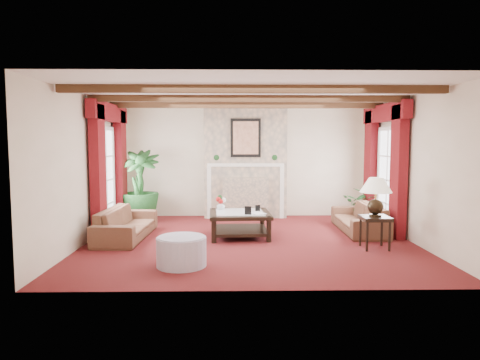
{
  "coord_description": "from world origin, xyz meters",
  "views": [
    {
      "loc": [
        -0.33,
        -7.92,
        1.84
      ],
      "look_at": [
        -0.17,
        0.4,
        1.11
      ],
      "focal_mm": 32.0,
      "sensor_mm": 36.0,
      "label": 1
    }
  ],
  "objects_px": {
    "sofa_left": "(126,218)",
    "ottoman": "(181,252)",
    "potted_palm": "(139,202)",
    "sofa_right": "(359,213)",
    "coffee_table": "(240,224)",
    "side_table": "(375,232)"
  },
  "relations": [
    {
      "from": "sofa_left",
      "to": "potted_palm",
      "type": "bearing_deg",
      "value": 6.05
    },
    {
      "from": "sofa_left",
      "to": "coffee_table",
      "type": "xyz_separation_m",
      "value": [
        2.19,
        0.09,
        -0.15
      ]
    },
    {
      "from": "sofa_right",
      "to": "coffee_table",
      "type": "relative_size",
      "value": 1.67
    },
    {
      "from": "sofa_left",
      "to": "side_table",
      "type": "relative_size",
      "value": 3.55
    },
    {
      "from": "potted_palm",
      "to": "coffee_table",
      "type": "height_order",
      "value": "potted_palm"
    },
    {
      "from": "coffee_table",
      "to": "ottoman",
      "type": "bearing_deg",
      "value": -117.21
    },
    {
      "from": "sofa_left",
      "to": "ottoman",
      "type": "distance_m",
      "value": 2.3
    },
    {
      "from": "sofa_right",
      "to": "side_table",
      "type": "xyz_separation_m",
      "value": [
        -0.15,
        -1.43,
        -0.09
      ]
    },
    {
      "from": "sofa_right",
      "to": "ottoman",
      "type": "bearing_deg",
      "value": -53.02
    },
    {
      "from": "sofa_left",
      "to": "ottoman",
      "type": "height_order",
      "value": "sofa_left"
    },
    {
      "from": "sofa_left",
      "to": "potted_palm",
      "type": "xyz_separation_m",
      "value": [
        -0.11,
        1.69,
        0.08
      ]
    },
    {
      "from": "sofa_left",
      "to": "coffee_table",
      "type": "bearing_deg",
      "value": -85.13
    },
    {
      "from": "potted_palm",
      "to": "ottoman",
      "type": "distance_m",
      "value": 3.86
    },
    {
      "from": "potted_palm",
      "to": "ottoman",
      "type": "relative_size",
      "value": 2.28
    },
    {
      "from": "sofa_left",
      "to": "potted_palm",
      "type": "distance_m",
      "value": 1.69
    },
    {
      "from": "sofa_left",
      "to": "side_table",
      "type": "distance_m",
      "value": 4.61
    },
    {
      "from": "potted_palm",
      "to": "ottoman",
      "type": "xyz_separation_m",
      "value": [
        1.39,
        -3.59,
        -0.25
      ]
    },
    {
      "from": "potted_palm",
      "to": "side_table",
      "type": "xyz_separation_m",
      "value": [
        4.62,
        -2.59,
        -0.18
      ]
    },
    {
      "from": "coffee_table",
      "to": "ottoman",
      "type": "distance_m",
      "value": 2.19
    },
    {
      "from": "sofa_right",
      "to": "potted_palm",
      "type": "relative_size",
      "value": 1.15
    },
    {
      "from": "sofa_right",
      "to": "sofa_left",
      "type": "bearing_deg",
      "value": -82.25
    },
    {
      "from": "side_table",
      "to": "ottoman",
      "type": "distance_m",
      "value": 3.38
    }
  ]
}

